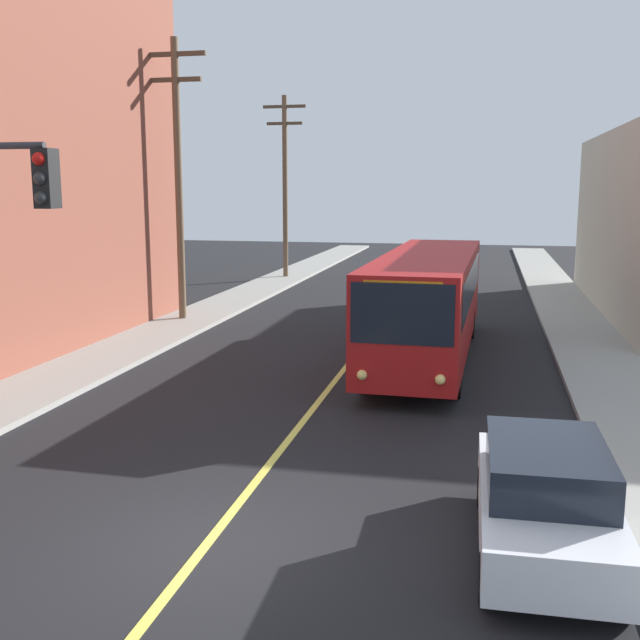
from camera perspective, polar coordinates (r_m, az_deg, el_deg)
ground_plane at (r=11.66m, az=-8.55°, el=-16.40°), size 120.00×120.00×0.00m
sidewalk_left at (r=23.19m, az=-16.58°, el=-3.08°), size 2.50×90.00×0.15m
sidewalk_right at (r=20.66m, az=21.54°, el=-4.96°), size 2.50×90.00×0.15m
lane_stripe_center at (r=25.55m, az=3.47°, el=-1.65°), size 0.16×60.00×0.01m
city_bus at (r=22.98m, az=8.14°, el=1.54°), size 2.83×12.20×3.20m
parked_car_white at (r=11.41m, az=16.61°, el=-12.68°), size 1.89×4.43×1.62m
utility_pole_mid at (r=29.39m, az=-10.64°, el=11.20°), size 2.40×0.28×10.39m
utility_pole_far at (r=42.78m, az=-2.65°, el=10.62°), size 2.40×0.28×9.94m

